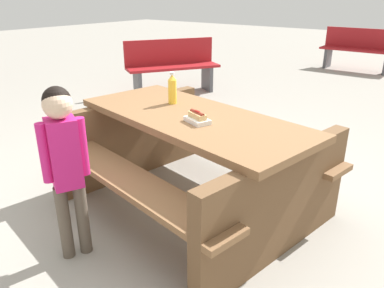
{
  "coord_description": "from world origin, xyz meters",
  "views": [
    {
      "loc": [
        1.56,
        -2.02,
        1.57
      ],
      "look_at": [
        0.0,
        0.0,
        0.52
      ],
      "focal_mm": 35.13,
      "sensor_mm": 36.0,
      "label": 1
    }
  ],
  "objects": [
    {
      "name": "child_in_coat",
      "position": [
        -0.23,
        -0.9,
        0.7
      ],
      "size": [
        0.21,
        0.25,
        1.09
      ],
      "color": "brown",
      "rests_on": "ground"
    },
    {
      "name": "park_bench_near",
      "position": [
        -2.44,
        2.64,
        0.45
      ],
      "size": [
        1.11,
        1.49,
        0.85
      ],
      "color": "maroon",
      "rests_on": "ground"
    },
    {
      "name": "picnic_table",
      "position": [
        0.0,
        0.0,
        0.44
      ],
      "size": [
        2.02,
        1.69,
        0.75
      ],
      "color": "brown",
      "rests_on": "ground"
    },
    {
      "name": "hotdog_tray",
      "position": [
        0.13,
        -0.11,
        0.78
      ],
      "size": [
        0.21,
        0.17,
        0.08
      ],
      "color": "white",
      "rests_on": "picnic_table"
    },
    {
      "name": "park_bench_mid",
      "position": [
        -0.57,
        6.48,
        0.45
      ],
      "size": [
        1.5,
        0.4,
        0.85
      ],
      "color": "maroon",
      "rests_on": "ground"
    },
    {
      "name": "ground_plane",
      "position": [
        0.0,
        0.0,
        0.0
      ],
      "size": [
        30.0,
        30.0,
        0.0
      ],
      "primitive_type": "plane",
      "color": "gray",
      "rests_on": "ground"
    },
    {
      "name": "soda_bottle",
      "position": [
        -0.3,
        0.14,
        0.86
      ],
      "size": [
        0.07,
        0.07,
        0.25
      ],
      "color": "yellow",
      "rests_on": "picnic_table"
    }
  ]
}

